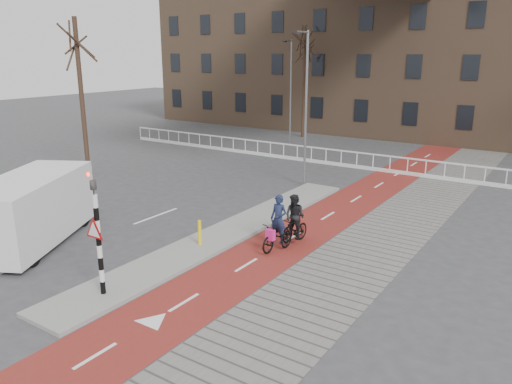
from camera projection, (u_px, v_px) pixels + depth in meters
The scene contains 15 objects.
ground at pixel (169, 276), 15.30m from camera, with size 120.00×120.00×0.00m, color #38383A.
bike_lane at pixel (347, 204), 22.50m from camera, with size 2.50×60.00×0.01m, color maroon.
sidewalk at pixel (409, 215), 21.00m from camera, with size 3.00×60.00×0.01m, color slate.
curb_island at pixel (229, 232), 18.86m from camera, with size 1.80×16.00×0.12m, color gray.
traffic_signal at pixel (97, 231), 13.46m from camera, with size 0.80×0.80×3.68m.
bollard at pixel (200, 233), 17.39m from camera, with size 0.12×0.12×0.89m, color yellow.
cyclist_near at pixel (278, 231), 17.28m from camera, with size 0.70×1.87×1.93m.
cyclist_far at pixel (295, 224), 17.67m from camera, with size 0.80×1.70×1.82m.
van at pixel (30, 209), 17.62m from camera, with size 4.68×6.04×2.43m.
railing at pixel (297, 156), 31.49m from camera, with size 28.00×0.10×0.99m.
townhouse_row at pixel (411, 36), 40.39m from camera, with size 46.00×10.00×15.90m.
tree_left at pixel (82, 99), 26.85m from camera, with size 0.25×0.25×8.40m, color black.
tree_mid at pixel (304, 84), 39.14m from camera, with size 0.27×0.27×8.36m, color black.
streetlight_near at pixel (306, 111), 24.64m from camera, with size 0.12×0.12×7.63m, color slate.
streetlight_left at pixel (291, 92), 36.78m from camera, with size 0.12×0.12×7.48m, color slate.
Camera 1 is at (10.01, -10.17, 6.66)m, focal length 35.00 mm.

